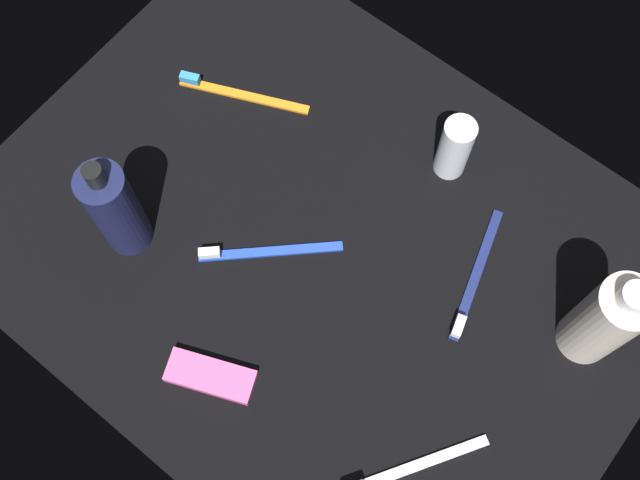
# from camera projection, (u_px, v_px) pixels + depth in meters

# --- Properties ---
(ground_plane) EXTENTS (0.84, 0.64, 0.01)m
(ground_plane) POSITION_uv_depth(u_px,v_px,m) (320.00, 250.00, 1.00)
(ground_plane) COLOR black
(lotion_bottle) EXTENTS (0.06, 0.06, 0.19)m
(lotion_bottle) POSITION_uv_depth(u_px,v_px,m) (115.00, 209.00, 0.92)
(lotion_bottle) COLOR #191E45
(lotion_bottle) RESTS_ON ground_plane
(bodywash_bottle) EXTENTS (0.06, 0.06, 0.18)m
(bodywash_bottle) POSITION_uv_depth(u_px,v_px,m) (605.00, 320.00, 0.87)
(bodywash_bottle) COLOR silver
(bodywash_bottle) RESTS_ON ground_plane
(deodorant_stick) EXTENTS (0.04, 0.04, 0.10)m
(deodorant_stick) POSITION_uv_depth(u_px,v_px,m) (455.00, 148.00, 0.98)
(deodorant_stick) COLOR silver
(deodorant_stick) RESTS_ON ground_plane
(toothbrush_blue) EXTENTS (0.14, 0.13, 0.02)m
(toothbrush_blue) POSITION_uv_depth(u_px,v_px,m) (262.00, 251.00, 0.98)
(toothbrush_blue) COLOR blue
(toothbrush_blue) RESTS_ON ground_plane
(toothbrush_white) EXTENTS (0.11, 0.16, 0.02)m
(toothbrush_white) POSITION_uv_depth(u_px,v_px,m) (405.00, 470.00, 0.89)
(toothbrush_white) COLOR white
(toothbrush_white) RESTS_ON ground_plane
(toothbrush_navy) EXTENTS (0.06, 0.18, 0.02)m
(toothbrush_navy) POSITION_uv_depth(u_px,v_px,m) (474.00, 281.00, 0.97)
(toothbrush_navy) COLOR navy
(toothbrush_navy) RESTS_ON ground_plane
(toothbrush_orange) EXTENTS (0.17, 0.08, 0.02)m
(toothbrush_orange) POSITION_uv_depth(u_px,v_px,m) (236.00, 92.00, 1.06)
(toothbrush_orange) COLOR orange
(toothbrush_orange) RESTS_ON ground_plane
(snack_bar_pink) EXTENTS (0.11, 0.08, 0.01)m
(snack_bar_pink) POSITION_uv_depth(u_px,v_px,m) (213.00, 378.00, 0.93)
(snack_bar_pink) COLOR #E55999
(snack_bar_pink) RESTS_ON ground_plane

